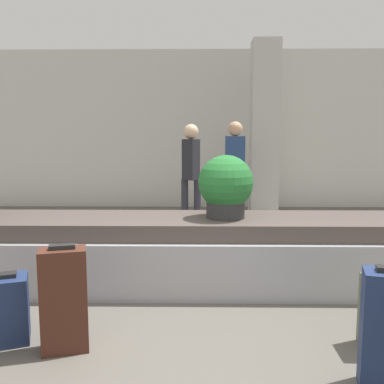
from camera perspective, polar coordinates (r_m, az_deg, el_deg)
The scene contains 9 objects.
ground_plane at distance 3.17m, azimuth -0.38°, elevation -20.15°, with size 18.00×18.00×0.00m, color #59544C.
back_wall at distance 8.87m, azimuth 0.47°, elevation 8.31°, with size 18.00×0.06×3.20m.
carousel at distance 4.27m, azimuth 0.00°, elevation -8.05°, with size 8.17×1.00×0.68m.
pillar at distance 8.13m, azimuth 9.61°, elevation 8.28°, with size 0.50×0.50×3.20m.
suitcase_1 at distance 3.13m, azimuth -16.69°, elevation -13.57°, with size 0.35×0.27×0.74m.
suitcase_6 at distance 3.43m, azimuth -23.65°, elevation -14.12°, with size 0.39×0.37×0.51m.
potted_plant_1 at distance 4.13m, azimuth 4.52°, elevation 0.75°, with size 0.53×0.53×0.61m.
traveler_0 at distance 6.70m, azimuth -0.13°, elevation 3.32°, with size 0.31×0.36×1.65m.
traveler_1 at distance 7.15m, azimuth 5.74°, elevation 3.86°, with size 0.32×0.24×1.71m.
Camera 1 is at (0.06, -2.81, 1.47)m, focal length 40.00 mm.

